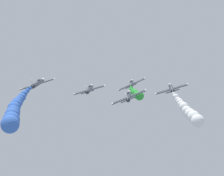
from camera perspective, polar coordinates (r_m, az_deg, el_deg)
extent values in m
cylinder|color=#333842|center=(121.70, 2.91, 0.61)|extent=(1.46, 9.00, 1.46)
cone|color=white|center=(126.73, 2.96, 1.01)|extent=(1.39, 1.20, 1.39)
cube|color=#333842|center=(121.32, 2.92, 0.54)|extent=(8.40, 1.90, 4.09)
cylinder|color=white|center=(121.83, 0.96, -0.35)|extent=(0.48, 1.40, 0.48)
cylinder|color=white|center=(120.98, 4.90, 1.43)|extent=(0.48, 1.40, 0.48)
cube|color=#333842|center=(117.75, 2.85, 0.30)|extent=(3.51, 1.20, 1.79)
cube|color=white|center=(117.52, 2.66, 0.69)|extent=(0.81, 1.10, 1.51)
ellipsoid|color=black|center=(123.40, 2.83, 0.96)|extent=(1.02, 2.20, 0.97)
sphere|color=green|center=(115.03, 2.86, 0.08)|extent=(0.98, 0.98, 0.98)
sphere|color=green|center=(113.35, 2.85, -0.21)|extent=(1.20, 1.20, 1.20)
sphere|color=green|center=(111.58, 2.96, -0.27)|extent=(1.33, 1.33, 1.33)
sphere|color=green|center=(109.86, 3.13, -0.47)|extent=(1.47, 1.47, 1.47)
sphere|color=green|center=(108.10, 3.27, -0.57)|extent=(1.85, 1.85, 1.85)
sphere|color=green|center=(106.37, 3.46, -0.77)|extent=(2.04, 2.04, 2.04)
sphere|color=green|center=(104.67, 3.69, -1.04)|extent=(2.08, 2.08, 2.08)
sphere|color=green|center=(102.92, 4.09, -1.17)|extent=(2.45, 2.45, 2.45)
cylinder|color=#333842|center=(111.26, -3.39, -0.21)|extent=(1.37, 9.00, 1.37)
cone|color=white|center=(116.23, -3.06, 0.26)|extent=(1.30, 1.20, 1.30)
cube|color=#333842|center=(110.88, -3.40, -0.29)|extent=(8.87, 1.90, 2.81)
cylinder|color=white|center=(111.79, -5.63, -0.92)|extent=(0.45, 1.40, 0.45)
cylinder|color=white|center=(110.15, -1.13, 0.35)|extent=(0.45, 1.40, 0.45)
cube|color=#333842|center=(107.36, -3.67, -0.57)|extent=(3.69, 1.20, 1.26)
cube|color=white|center=(107.13, -3.82, -0.12)|extent=(0.59, 1.10, 1.57)
ellipsoid|color=black|center=(112.95, -3.34, 0.20)|extent=(0.97, 2.20, 0.90)
cylinder|color=#333842|center=(109.88, 8.80, -0.07)|extent=(1.38, 9.00, 1.38)
cone|color=white|center=(114.88, 8.61, 0.39)|extent=(1.31, 1.20, 1.31)
cube|color=#333842|center=(109.51, 8.84, -0.16)|extent=(8.82, 1.90, 2.98)
cylinder|color=white|center=(109.50, 6.53, -0.85)|extent=(0.45, 1.40, 0.45)
cylinder|color=white|center=(109.71, 11.14, 0.53)|extent=(0.45, 1.40, 0.45)
cube|color=#333842|center=(105.95, 8.97, -0.44)|extent=(3.67, 1.20, 1.33)
cube|color=white|center=(105.67, 8.83, 0.02)|extent=(0.62, 1.10, 1.57)
ellipsoid|color=black|center=(111.55, 8.66, 0.34)|extent=(0.98, 2.20, 0.91)
sphere|color=white|center=(103.01, 9.09, -0.85)|extent=(1.03, 1.03, 1.03)
sphere|color=white|center=(101.04, 9.24, -1.13)|extent=(1.06, 1.06, 1.06)
sphere|color=white|center=(99.03, 9.44, -1.26)|extent=(1.45, 1.45, 1.45)
sphere|color=white|center=(97.15, 9.73, -1.70)|extent=(1.45, 1.45, 1.45)
sphere|color=white|center=(95.21, 10.00, -2.03)|extent=(1.74, 1.74, 1.74)
sphere|color=white|center=(93.29, 10.24, -2.39)|extent=(1.81, 1.81, 1.81)
sphere|color=white|center=(91.38, 10.59, -2.76)|extent=(2.22, 2.22, 2.22)
sphere|color=white|center=(89.56, 11.04, -3.31)|extent=(2.24, 2.24, 2.24)
sphere|color=white|center=(87.73, 11.53, -3.79)|extent=(2.48, 2.48, 2.48)
sphere|color=white|center=(85.87, 12.03, -4.21)|extent=(2.74, 2.74, 2.74)
sphere|color=white|center=(84.08, 12.59, -4.78)|extent=(2.85, 2.85, 2.85)
cylinder|color=#333842|center=(98.86, 2.49, -1.26)|extent=(1.45, 9.00, 1.45)
cone|color=white|center=(103.86, 2.57, -0.69)|extent=(1.37, 1.20, 1.37)
cube|color=#333842|center=(98.49, 2.50, -1.36)|extent=(8.51, 1.90, 3.82)
cylinder|color=white|center=(99.09, 0.05, -2.36)|extent=(0.47, 1.40, 0.47)
cylinder|color=white|center=(98.11, 4.98, -0.35)|extent=(0.47, 1.40, 0.47)
cube|color=#333842|center=(94.94, 2.40, -1.72)|extent=(3.56, 1.20, 1.68)
cube|color=white|center=(94.68, 2.18, -1.24)|extent=(0.76, 1.10, 1.52)
ellipsoid|color=black|center=(100.54, 2.41, -0.80)|extent=(1.01, 2.20, 0.96)
cylinder|color=#333842|center=(101.39, -10.98, 0.66)|extent=(1.38, 9.00, 1.38)
cone|color=white|center=(106.26, -10.27, 1.12)|extent=(1.31, 1.20, 1.31)
cube|color=#333842|center=(101.02, -11.02, 0.56)|extent=(8.81, 1.90, 2.99)
cylinder|color=white|center=(102.50, -13.36, -0.19)|extent=(0.45, 1.40, 0.45)
cylinder|color=white|center=(99.74, -8.62, 1.33)|extent=(0.45, 1.40, 0.45)
cube|color=#333842|center=(97.59, -11.60, 0.28)|extent=(3.67, 1.20, 1.33)
cube|color=white|center=(97.43, -11.79, 0.78)|extent=(0.62, 1.10, 1.57)
ellipsoid|color=black|center=(103.07, -10.82, 1.09)|extent=(0.98, 2.20, 0.91)
sphere|color=blue|center=(94.61, -12.05, -0.02)|extent=(0.85, 0.85, 0.85)
sphere|color=blue|center=(92.68, -12.45, -0.39)|extent=(1.14, 1.14, 1.14)
sphere|color=blue|center=(90.67, -12.78, -0.66)|extent=(1.30, 1.30, 1.30)
sphere|color=blue|center=(88.56, -12.94, -0.88)|extent=(1.50, 1.50, 1.50)
sphere|color=blue|center=(86.59, -13.24, -1.33)|extent=(1.85, 1.85, 1.85)
sphere|color=blue|center=(84.58, -13.54, -1.69)|extent=(1.89, 1.89, 1.89)
sphere|color=blue|center=(82.59, -13.86, -2.09)|extent=(2.25, 2.25, 2.25)
sphere|color=blue|center=(80.50, -14.07, -2.39)|extent=(2.28, 2.28, 2.28)
sphere|color=blue|center=(78.51, -14.34, -2.90)|extent=(2.56, 2.56, 2.56)
sphere|color=blue|center=(76.46, -14.45, -3.49)|extent=(2.69, 2.69, 2.69)
sphere|color=blue|center=(74.36, -14.59, -3.90)|extent=(2.81, 2.81, 2.81)
sphere|color=blue|center=(72.36, -14.73, -4.62)|extent=(3.15, 3.15, 3.15)
sphere|color=blue|center=(70.31, -14.89, -5.21)|extent=(3.33, 3.33, 3.33)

